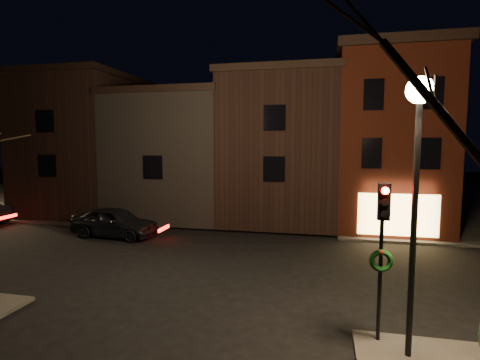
{
  "coord_description": "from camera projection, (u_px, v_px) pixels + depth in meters",
  "views": [
    {
      "loc": [
        4.14,
        -15.08,
        5.12
      ],
      "look_at": [
        -0.13,
        4.12,
        3.2
      ],
      "focal_mm": 28.0,
      "sensor_mm": 36.0,
      "label": 1
    }
  ],
  "objects": [
    {
      "name": "ground",
      "position": [
        222.0,
        263.0,
        16.04
      ],
      "size": [
        120.0,
        120.0,
        0.0
      ],
      "primitive_type": "plane",
      "color": "black",
      "rests_on": "ground"
    },
    {
      "name": "sidewalk_far_left",
      "position": [
        90.0,
        191.0,
        39.79
      ],
      "size": [
        30.0,
        30.0,
        0.12
      ],
      "primitive_type": "cube",
      "color": "#2D2B28",
      "rests_on": "ground"
    },
    {
      "name": "corner_building",
      "position": [
        388.0,
        139.0,
        23.0
      ],
      "size": [
        6.5,
        8.5,
        10.5
      ],
      "color": "#45170C",
      "rests_on": "ground"
    },
    {
      "name": "row_building_a",
      "position": [
        284.0,
        148.0,
        25.45
      ],
      "size": [
        7.3,
        10.3,
        9.4
      ],
      "color": "black",
      "rests_on": "ground"
    },
    {
      "name": "row_building_b",
      "position": [
        184.0,
        154.0,
        27.07
      ],
      "size": [
        7.8,
        10.3,
        8.4
      ],
      "color": "black",
      "rests_on": "ground"
    },
    {
      "name": "row_building_c",
      "position": [
        94.0,
        144.0,
        28.56
      ],
      "size": [
        7.3,
        10.3,
        9.9
      ],
      "color": "black",
      "rests_on": "ground"
    },
    {
      "name": "street_lamp_near",
      "position": [
        418.0,
        141.0,
        8.37
      ],
      "size": [
        0.6,
        0.6,
        6.48
      ],
      "color": "black",
      "rests_on": "sidewalk_near_right"
    },
    {
      "name": "traffic_signal",
      "position": [
        382.0,
        238.0,
        9.21
      ],
      "size": [
        0.58,
        0.38,
        4.05
      ],
      "color": "black",
      "rests_on": "sidewalk_near_right"
    },
    {
      "name": "parked_car_a",
      "position": [
        115.0,
        222.0,
        20.58
      ],
      "size": [
        5.02,
        2.39,
        1.65
      ],
      "primitive_type": "imported",
      "rotation": [
        0.0,
        0.0,
        1.48
      ],
      "color": "black",
      "rests_on": "ground"
    }
  ]
}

